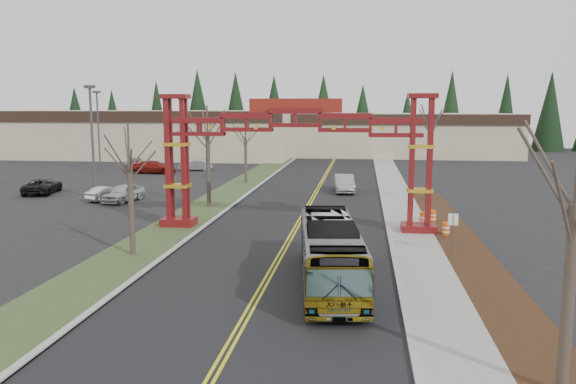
% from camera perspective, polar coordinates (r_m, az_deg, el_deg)
% --- Properties ---
extents(ground, '(200.00, 200.00, 0.00)m').
position_cam_1_polar(ground, '(20.35, -5.56, -14.70)').
color(ground, black).
rests_on(ground, ground).
extents(road, '(12.00, 110.00, 0.02)m').
position_cam_1_polar(road, '(44.14, 1.82, -1.89)').
color(road, black).
rests_on(road, ground).
extents(lane_line_left, '(0.12, 100.00, 0.01)m').
position_cam_1_polar(lane_line_left, '(44.15, 1.66, -1.86)').
color(lane_line_left, yellow).
rests_on(lane_line_left, road).
extents(lane_line_right, '(0.12, 100.00, 0.01)m').
position_cam_1_polar(lane_line_right, '(44.13, 1.97, -1.87)').
color(lane_line_right, yellow).
rests_on(lane_line_right, road).
extents(curb_right, '(0.30, 110.00, 0.15)m').
position_cam_1_polar(curb_right, '(43.95, 9.83, -1.97)').
color(curb_right, '#A7A8A3').
rests_on(curb_right, ground).
extents(sidewalk_right, '(2.60, 110.00, 0.14)m').
position_cam_1_polar(sidewalk_right, '(44.03, 11.71, -2.00)').
color(sidewalk_right, gray).
rests_on(sidewalk_right, ground).
extents(landscape_strip, '(2.60, 50.00, 0.12)m').
position_cam_1_polar(landscape_strip, '(29.87, 18.76, -7.36)').
color(landscape_strip, black).
rests_on(landscape_strip, ground).
extents(grass_median, '(4.00, 110.00, 0.08)m').
position_cam_1_polar(grass_median, '(45.62, -8.23, -1.59)').
color(grass_median, '#314623').
rests_on(grass_median, ground).
extents(curb_left, '(0.30, 110.00, 0.15)m').
position_cam_1_polar(curb_left, '(45.15, -5.97, -1.61)').
color(curb_left, '#A7A8A3').
rests_on(curb_left, ground).
extents(gateway_arch, '(18.20, 1.60, 8.90)m').
position_cam_1_polar(gateway_arch, '(36.51, 0.75, 5.37)').
color(gateway_arch, '#5C0E0C').
rests_on(gateway_arch, ground).
extents(retail_building_west, '(46.00, 22.30, 7.50)m').
position_cam_1_polar(retail_building_west, '(96.56, -13.32, 5.83)').
color(retail_building_west, '#B6AA8B').
rests_on(retail_building_west, ground).
extents(retail_building_east, '(38.00, 20.30, 7.00)m').
position_cam_1_polar(retail_building_east, '(98.41, 10.94, 5.80)').
color(retail_building_east, '#B6AA8B').
rests_on(retail_building_east, ground).
extents(conifer_treeline, '(116.10, 5.60, 13.00)m').
position_cam_1_polar(conifer_treeline, '(110.27, 5.52, 7.75)').
color(conifer_treeline, black).
rests_on(conifer_treeline, ground).
extents(transit_bus, '(3.77, 10.90, 2.97)m').
position_cam_1_polar(transit_bus, '(25.67, 4.30, -6.21)').
color(transit_bus, '#ABAEB2').
rests_on(transit_bus, ground).
extents(silver_sedan, '(2.28, 5.20, 1.66)m').
position_cam_1_polar(silver_sedan, '(53.87, 5.73, 0.87)').
color(silver_sedan, '#A5A8AD').
rests_on(silver_sedan, ground).
extents(parked_car_near_a, '(2.68, 4.77, 1.53)m').
position_cam_1_polar(parked_car_near_a, '(50.16, -16.37, -0.09)').
color(parked_car_near_a, silver).
rests_on(parked_car_near_a, ground).
extents(parked_car_near_b, '(2.70, 3.96, 1.24)m').
position_cam_1_polar(parked_car_near_b, '(51.31, -17.92, -0.14)').
color(parked_car_near_b, silver).
rests_on(parked_car_near_b, ground).
extents(parked_car_near_c, '(3.43, 5.61, 1.45)m').
position_cam_1_polar(parked_car_near_c, '(57.51, -23.67, 0.57)').
color(parked_car_near_c, black).
rests_on(parked_car_near_c, ground).
extents(parked_car_mid_a, '(5.39, 2.35, 1.54)m').
position_cam_1_polar(parked_car_mid_a, '(70.86, -13.44, 2.47)').
color(parked_car_mid_a, maroon).
rests_on(parked_car_mid_a, ground).
extents(parked_car_far_a, '(4.43, 2.17, 1.40)m').
position_cam_1_polar(parked_car_far_a, '(72.92, -9.37, 2.70)').
color(parked_car_far_a, '#929298').
rests_on(parked_car_far_a, ground).
extents(parked_car_far_b, '(3.15, 4.77, 1.22)m').
position_cam_1_polar(parked_car_far_b, '(80.26, -15.37, 2.98)').
color(parked_car_far_b, silver).
rests_on(parked_car_far_b, ground).
extents(bare_tree_median_near, '(3.00, 3.00, 7.18)m').
position_cam_1_polar(bare_tree_median_near, '(31.14, -15.82, 2.98)').
color(bare_tree_median_near, '#382D26').
rests_on(bare_tree_median_near, ground).
extents(bare_tree_median_mid, '(3.46, 3.46, 8.18)m').
position_cam_1_polar(bare_tree_median_mid, '(45.57, -8.18, 5.77)').
color(bare_tree_median_mid, '#382D26').
rests_on(bare_tree_median_mid, ground).
extents(bare_tree_median_far, '(2.93, 2.93, 6.73)m').
position_cam_1_polar(bare_tree_median_far, '(59.82, -4.35, 5.44)').
color(bare_tree_median_far, '#382D26').
rests_on(bare_tree_median_far, ground).
extents(bare_tree_right_near, '(3.37, 3.37, 7.70)m').
position_cam_1_polar(bare_tree_right_near, '(16.78, 27.17, -1.24)').
color(bare_tree_right_near, '#382D26').
rests_on(bare_tree_right_near, ground).
extents(bare_tree_right_far, '(3.42, 3.42, 8.60)m').
position_cam_1_polar(bare_tree_right_far, '(49.63, 14.22, 6.33)').
color(bare_tree_right_far, '#382D26').
rests_on(bare_tree_right_far, ground).
extents(light_pole_near, '(0.86, 0.43, 9.93)m').
position_cam_1_polar(light_pole_near, '(51.85, -19.28, 5.58)').
color(light_pole_near, '#3F3F44').
rests_on(light_pole_near, ground).
extents(light_pole_mid, '(0.87, 0.44, 10.07)m').
position_cam_1_polar(light_pole_mid, '(74.85, -18.72, 6.45)').
color(light_pole_mid, '#3F3F44').
rests_on(light_pole_mid, ground).
extents(light_pole_far, '(0.81, 0.41, 9.38)m').
position_cam_1_polar(light_pole_far, '(83.30, -10.73, 6.65)').
color(light_pole_far, '#3F3F44').
rests_on(light_pole_far, ground).
extents(street_sign, '(0.54, 0.08, 2.35)m').
position_cam_1_polar(street_sign, '(31.73, 16.41, -3.29)').
color(street_sign, '#3F3F44').
rests_on(street_sign, ground).
extents(barrel_south, '(0.48, 0.48, 0.90)m').
position_cam_1_polar(barrel_south, '(36.68, 15.73, -3.67)').
color(barrel_south, '#FE580E').
rests_on(barrel_south, ground).
extents(barrel_mid, '(0.52, 0.52, 0.96)m').
position_cam_1_polar(barrel_mid, '(39.38, 13.58, -2.71)').
color(barrel_mid, '#FE580E').
rests_on(barrel_mid, ground).
extents(barrel_north, '(0.49, 0.49, 0.90)m').
position_cam_1_polar(barrel_north, '(40.61, 14.47, -2.45)').
color(barrel_north, '#FE580E').
rests_on(barrel_north, ground).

